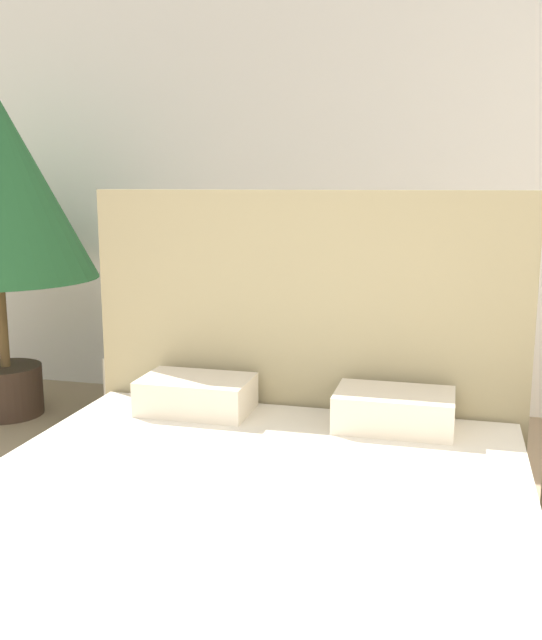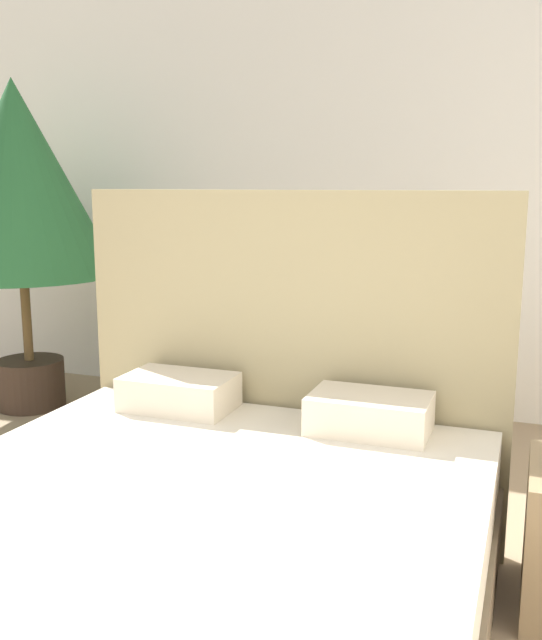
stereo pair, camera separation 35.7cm
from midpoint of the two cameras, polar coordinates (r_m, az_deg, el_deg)
The scene contains 4 objects.
wall_back at distance 4.67m, azimuth 1.38°, elevation 10.91°, with size 10.00×0.06×2.90m.
bed at distance 2.28m, azimuth -7.44°, elevation -19.25°, with size 1.79×2.06×1.42m.
armchair_near_window_left at distance 4.47m, azimuth -9.89°, elevation -4.45°, with size 0.65×0.66×0.86m.
armchair_near_window_right at distance 4.18m, azimuth 1.88°, elevation -5.37°, with size 0.65×0.66×0.86m.
Camera 1 is at (0.89, -0.69, 1.45)m, focal length 40.00 mm.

